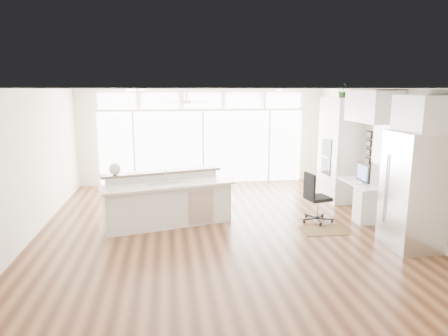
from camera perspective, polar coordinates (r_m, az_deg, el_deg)
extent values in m
cube|color=#452615|center=(7.93, -0.36, -8.73)|extent=(7.00, 8.00, 0.02)
cube|color=white|center=(7.46, -0.39, 11.24)|extent=(7.00, 8.00, 0.02)
cube|color=white|center=(11.52, -3.05, 4.47)|extent=(7.00, 0.04, 2.70)
cube|color=white|center=(3.78, 7.90, -9.69)|extent=(7.00, 0.04, 2.70)
cube|color=white|center=(7.92, -26.35, 0.25)|extent=(0.04, 8.00, 2.70)
cube|color=white|center=(8.76, 22.96, 1.48)|extent=(0.04, 8.00, 2.70)
cube|color=silver|center=(11.50, -3.01, 2.95)|extent=(5.80, 0.06, 2.08)
cube|color=silver|center=(11.38, -3.08, 9.59)|extent=(5.90, 0.06, 0.40)
cube|color=white|center=(8.97, 21.86, 3.06)|extent=(0.04, 0.85, 0.85)
cube|color=white|center=(10.21, -5.35, 9.94)|extent=(1.16, 1.16, 0.32)
cube|color=white|center=(7.66, -0.59, 11.09)|extent=(3.40, 3.00, 0.02)
cube|color=white|center=(10.20, 16.16, 2.61)|extent=(0.64, 1.20, 2.50)
cube|color=white|center=(9.03, 19.50, -4.31)|extent=(0.72, 1.30, 0.76)
cube|color=white|center=(8.76, 20.58, 8.24)|extent=(0.64, 1.30, 0.64)
cube|color=silver|center=(7.50, 25.45, -2.96)|extent=(0.76, 0.90, 2.00)
cube|color=white|center=(7.35, 26.69, 6.95)|extent=(0.64, 0.90, 0.60)
cube|color=black|center=(9.52, 19.96, 2.71)|extent=(0.06, 0.22, 0.80)
cube|color=white|center=(8.09, -8.01, -4.54)|extent=(2.76, 1.59, 1.03)
cube|color=#362511|center=(8.06, 13.99, -8.62)|extent=(0.85, 0.62, 0.01)
cube|color=black|center=(8.41, 13.28, -4.15)|extent=(0.61, 0.58, 1.02)
sphere|color=silver|center=(8.16, -15.31, -0.13)|extent=(0.28, 0.28, 0.23)
cube|color=black|center=(8.86, 19.30, -0.60)|extent=(0.09, 0.52, 0.44)
cube|color=white|center=(8.83, 18.23, -1.98)|extent=(0.13, 0.33, 0.02)
imported|color=#2A5A26|center=(10.10, 16.59, 10.35)|extent=(0.31, 0.34, 0.25)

